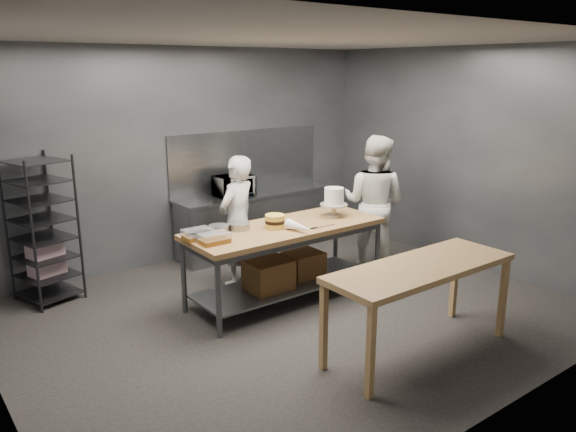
# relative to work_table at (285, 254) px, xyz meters

# --- Properties ---
(ground) EXTENTS (6.00, 6.00, 0.00)m
(ground) POSITION_rel_work_table_xyz_m (-0.16, -0.38, -0.57)
(ground) COLOR black
(ground) RESTS_ON ground
(back_wall) EXTENTS (6.00, 0.04, 3.00)m
(back_wall) POSITION_rel_work_table_xyz_m (-0.16, 2.12, 0.93)
(back_wall) COLOR #4C4F54
(back_wall) RESTS_ON ground
(work_table) EXTENTS (2.40, 0.90, 0.92)m
(work_table) POSITION_rel_work_table_xyz_m (0.00, 0.00, 0.00)
(work_table) COLOR brown
(work_table) RESTS_ON ground
(near_counter) EXTENTS (2.00, 0.70, 0.90)m
(near_counter) POSITION_rel_work_table_xyz_m (0.27, -1.80, 0.24)
(near_counter) COLOR brown
(near_counter) RESTS_ON ground
(back_counter) EXTENTS (2.60, 0.60, 0.90)m
(back_counter) POSITION_rel_work_table_xyz_m (0.84, 1.80, -0.12)
(back_counter) COLOR slate
(back_counter) RESTS_ON ground
(splashback_panel) EXTENTS (2.60, 0.02, 0.90)m
(splashback_panel) POSITION_rel_work_table_xyz_m (0.84, 2.10, 0.78)
(splashback_panel) COLOR slate
(splashback_panel) RESTS_ON back_counter
(speed_rack) EXTENTS (0.75, 0.79, 1.75)m
(speed_rack) POSITION_rel_work_table_xyz_m (-2.26, 1.72, 0.28)
(speed_rack) COLOR black
(speed_rack) RESTS_ON ground
(chef_behind) EXTENTS (0.71, 0.59, 1.67)m
(chef_behind) POSITION_rel_work_table_xyz_m (-0.17, 0.78, 0.26)
(chef_behind) COLOR silver
(chef_behind) RESTS_ON ground
(chef_right) EXTENTS (1.00, 1.10, 1.85)m
(chef_right) POSITION_rel_work_table_xyz_m (1.66, 0.19, 0.35)
(chef_right) COLOR white
(chef_right) RESTS_ON ground
(microwave) EXTENTS (0.54, 0.37, 0.30)m
(microwave) POSITION_rel_work_table_xyz_m (0.42, 1.80, 0.48)
(microwave) COLOR black
(microwave) RESTS_ON back_counter
(frosted_cake_stand) EXTENTS (0.34, 0.34, 0.36)m
(frosted_cake_stand) POSITION_rel_work_table_xyz_m (0.75, -0.00, 0.57)
(frosted_cake_stand) COLOR #B0A48D
(frosted_cake_stand) RESTS_ON work_table
(layer_cake) EXTENTS (0.23, 0.23, 0.16)m
(layer_cake) POSITION_rel_work_table_xyz_m (-0.14, -0.00, 0.43)
(layer_cake) COLOR #E8C549
(layer_cake) RESTS_ON work_table
(cake_pans) EXTENTS (0.79, 0.37, 0.07)m
(cake_pans) POSITION_rel_work_table_xyz_m (-0.85, 0.18, 0.39)
(cake_pans) COLOR gray
(cake_pans) RESTS_ON work_table
(piping_bag) EXTENTS (0.16, 0.39, 0.12)m
(piping_bag) POSITION_rel_work_table_xyz_m (-0.01, -0.31, 0.41)
(piping_bag) COLOR white
(piping_bag) RESTS_ON work_table
(offset_spatula) EXTENTS (0.36, 0.02, 0.02)m
(offset_spatula) POSITION_rel_work_table_xyz_m (0.28, -0.29, 0.35)
(offset_spatula) COLOR slate
(offset_spatula) RESTS_ON work_table
(pastry_clamshells) EXTENTS (0.38, 0.45, 0.11)m
(pastry_clamshells) POSITION_rel_work_table_xyz_m (-1.02, 0.03, 0.40)
(pastry_clamshells) COLOR #A15E20
(pastry_clamshells) RESTS_ON work_table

